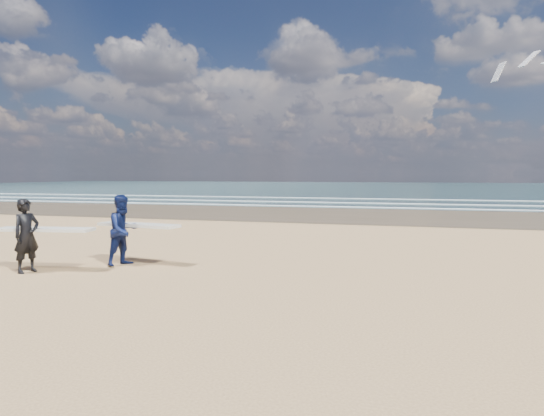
% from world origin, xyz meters
% --- Properties ---
extents(ocean, '(220.00, 100.00, 0.02)m').
position_xyz_m(ocean, '(20.00, 72.00, 0.01)').
color(ocean, '#1A3639').
rests_on(ocean, ground).
extents(surfer_near, '(2.26, 1.15, 1.66)m').
position_xyz_m(surfer_near, '(-0.36, -0.24, 0.85)').
color(surfer_near, black).
rests_on(surfer_near, ground).
extents(surfer_far, '(2.25, 1.26, 1.71)m').
position_xyz_m(surfer_far, '(1.19, 1.12, 0.86)').
color(surfer_far, '#0B1541').
rests_on(surfer_far, ground).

